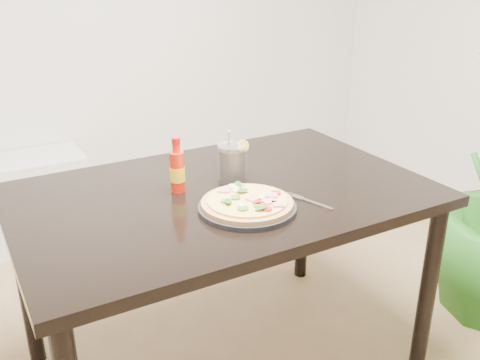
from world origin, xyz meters
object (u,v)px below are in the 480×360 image
dining_table (223,212)px  cola_cup (232,164)px  plate (247,208)px  hot_sauce_bottle (177,171)px  fork (307,201)px  pizza (247,202)px

dining_table → cola_cup: size_ratio=7.28×
plate → hot_sauce_bottle: size_ratio=1.62×
hot_sauce_bottle → fork: bearing=-40.2°
dining_table → pizza: (-0.01, -0.18, 0.11)m
hot_sauce_bottle → cola_cup: same height
dining_table → hot_sauce_bottle: 0.22m
plate → dining_table: bearing=87.8°
plate → cola_cup: 0.26m
pizza → hot_sauce_bottle: bearing=118.6°
dining_table → fork: (0.20, -0.22, 0.09)m
dining_table → plate: bearing=-92.2°
dining_table → hot_sauce_bottle: (-0.14, 0.06, 0.16)m
hot_sauce_bottle → cola_cup: size_ratio=1.00×
dining_table → cola_cup: cola_cup is taller
pizza → fork: bearing=-11.6°
cola_cup → fork: bearing=-65.4°
cola_cup → hot_sauce_bottle: bearing=178.5°
hot_sauce_bottle → plate: bearing=-61.6°
plate → hot_sauce_bottle: hot_sauce_bottle is taller
dining_table → pizza: bearing=-92.0°
dining_table → pizza: size_ratio=4.82×
plate → cola_cup: (0.08, 0.24, 0.06)m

